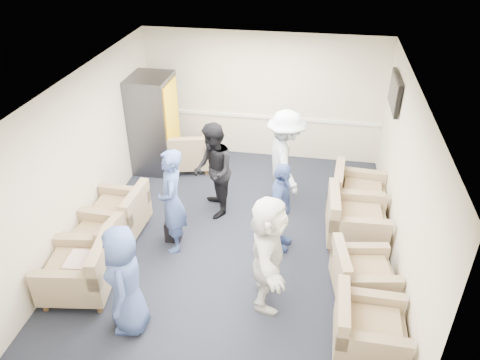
% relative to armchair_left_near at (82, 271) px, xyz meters
% --- Properties ---
extents(floor, '(6.00, 6.00, 0.00)m').
position_rel_armchair_left_near_xyz_m(floor, '(1.95, 1.66, -0.38)').
color(floor, black).
rests_on(floor, ground).
extents(ceiling, '(6.00, 6.00, 0.00)m').
position_rel_armchair_left_near_xyz_m(ceiling, '(1.95, 1.66, 2.32)').
color(ceiling, white).
rests_on(ceiling, back_wall).
extents(back_wall, '(5.00, 0.02, 2.70)m').
position_rel_armchair_left_near_xyz_m(back_wall, '(1.95, 4.66, 0.97)').
color(back_wall, beige).
rests_on(back_wall, floor).
extents(front_wall, '(5.00, 0.02, 2.70)m').
position_rel_armchair_left_near_xyz_m(front_wall, '(1.95, -1.34, 0.97)').
color(front_wall, beige).
rests_on(front_wall, floor).
extents(left_wall, '(0.02, 6.00, 2.70)m').
position_rel_armchair_left_near_xyz_m(left_wall, '(-0.55, 1.66, 0.97)').
color(left_wall, beige).
rests_on(left_wall, floor).
extents(right_wall, '(0.02, 6.00, 2.70)m').
position_rel_armchair_left_near_xyz_m(right_wall, '(4.45, 1.66, 0.97)').
color(right_wall, beige).
rests_on(right_wall, floor).
extents(chair_rail, '(4.98, 0.04, 0.06)m').
position_rel_armchair_left_near_xyz_m(chair_rail, '(1.95, 4.64, 0.52)').
color(chair_rail, white).
rests_on(chair_rail, back_wall).
extents(tv, '(0.10, 1.00, 0.58)m').
position_rel_armchair_left_near_xyz_m(tv, '(4.39, 3.46, 1.67)').
color(tv, black).
rests_on(tv, right_wall).
extents(armchair_left_near, '(1.06, 1.06, 0.75)m').
position_rel_armchair_left_near_xyz_m(armchair_left_near, '(0.00, 0.00, 0.00)').
color(armchair_left_near, '#8C785A').
rests_on(armchair_left_near, floor).
extents(armchair_left_mid, '(0.95, 0.95, 0.67)m').
position_rel_armchair_left_near_xyz_m(armchair_left_mid, '(-0.09, 0.78, -0.04)').
color(armchair_left_mid, '#8C785A').
rests_on(armchair_left_mid, floor).
extents(armchair_left_far, '(0.93, 0.93, 0.72)m').
position_rel_armchair_left_near_xyz_m(armchair_left_far, '(-0.02, 1.43, -0.02)').
color(armchair_left_far, '#8C785A').
rests_on(armchair_left_far, floor).
extents(armchair_right_near, '(0.87, 0.87, 0.69)m').
position_rel_armchair_left_near_xyz_m(armchair_right_near, '(3.91, -0.36, -0.03)').
color(armchair_right_near, '#8C785A').
rests_on(armchair_right_near, floor).
extents(armchair_right_midnear, '(0.96, 0.96, 0.67)m').
position_rel_armchair_left_near_xyz_m(armchair_right_midnear, '(3.89, 0.63, -0.04)').
color(armchair_right_midnear, '#8C785A').
rests_on(armchair_right_midnear, floor).
extents(armchair_right_midfar, '(0.99, 0.99, 0.76)m').
position_rel_armchair_left_near_xyz_m(armchair_right_midfar, '(3.83, 1.89, 0.00)').
color(armchair_right_midfar, '#8C785A').
rests_on(armchair_right_midfar, floor).
extents(armchair_right_far, '(0.98, 0.98, 0.74)m').
position_rel_armchair_left_near_xyz_m(armchair_right_far, '(3.90, 2.71, -0.01)').
color(armchair_right_far, '#8C785A').
rests_on(armchair_right_far, floor).
extents(armchair_corner, '(1.09, 1.09, 0.72)m').
position_rel_armchair_left_near_xyz_m(armchair_corner, '(0.53, 3.78, -0.02)').
color(armchair_corner, '#8C785A').
rests_on(armchair_corner, floor).
extents(vending_machine, '(0.81, 0.94, 1.99)m').
position_rel_armchair_left_near_xyz_m(vending_machine, '(-0.14, 3.72, 0.62)').
color(vending_machine, '#45454C').
rests_on(vending_machine, floor).
extents(backpack, '(0.26, 0.19, 0.43)m').
position_rel_armchair_left_near_xyz_m(backpack, '(0.91, 1.36, -0.15)').
color(backpack, black).
rests_on(backpack, floor).
extents(pillow, '(0.33, 0.42, 0.12)m').
position_rel_armchair_left_near_xyz_m(pillow, '(-0.02, -0.01, 0.18)').
color(pillow, beige).
rests_on(pillow, armchair_left_near).
extents(person_front_left, '(0.68, 0.88, 1.58)m').
position_rel_armchair_left_near_xyz_m(person_front_left, '(0.89, -0.47, 0.42)').
color(person_front_left, '#3C5290').
rests_on(person_front_left, floor).
extents(person_mid_left, '(0.59, 0.73, 1.76)m').
position_rel_armchair_left_near_xyz_m(person_mid_left, '(0.99, 1.22, 0.50)').
color(person_mid_left, '#3C5290').
rests_on(person_mid_left, floor).
extents(person_back_left, '(0.91, 1.02, 1.73)m').
position_rel_armchair_left_near_xyz_m(person_back_left, '(1.41, 2.28, 0.49)').
color(person_back_left, black).
rests_on(person_back_left, floor).
extents(person_back_right, '(1.06, 1.37, 1.87)m').
position_rel_armchair_left_near_xyz_m(person_back_right, '(2.61, 2.73, 0.56)').
color(person_back_right, white).
rests_on(person_back_right, floor).
extents(person_mid_right, '(0.52, 0.95, 1.54)m').
position_rel_armchair_left_near_xyz_m(person_mid_right, '(2.66, 1.50, 0.39)').
color(person_mid_right, '#3C5290').
rests_on(person_mid_right, floor).
extents(person_front_right, '(0.60, 1.61, 1.71)m').
position_rel_armchair_left_near_xyz_m(person_front_right, '(2.61, 0.30, 0.48)').
color(person_front_right, white).
rests_on(person_front_right, floor).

